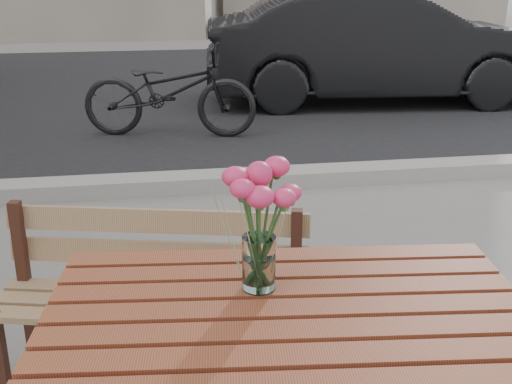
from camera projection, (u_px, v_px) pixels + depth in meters
street at (171, 122)px, 6.79m from camera, size 30.00×8.12×0.12m
main_table at (287, 349)px, 1.74m from camera, size 1.36×0.88×0.79m
main_bench at (153, 278)px, 2.55m from camera, size 1.29×0.64×0.77m
main_vase at (259, 212)px, 1.72m from camera, size 0.20×0.20×0.37m
parked_car at (378, 45)px, 7.70m from camera, size 4.22×1.77×1.36m
bicycle at (169, 91)px, 6.24m from camera, size 1.79×0.95×0.89m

